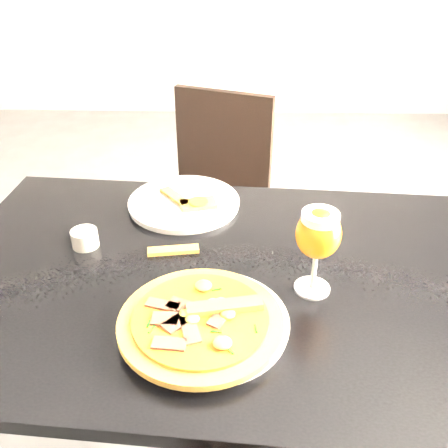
{
  "coord_description": "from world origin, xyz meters",
  "views": [
    {
      "loc": [
        0.32,
        -0.97,
        1.41
      ],
      "look_at": [
        0.3,
        -0.05,
        0.83
      ],
      "focal_mm": 40.0,
      "sensor_mm": 36.0,
      "label": 1
    }
  ],
  "objects_px": {
    "beer_glass": "(318,235)",
    "dining_table": "(214,304)",
    "chair_far": "(212,200)",
    "pizza": "(201,320)"
  },
  "relations": [
    {
      "from": "beer_glass",
      "to": "dining_table",
      "type": "bearing_deg",
      "value": 166.33
    },
    {
      "from": "chair_far",
      "to": "beer_glass",
      "type": "xyz_separation_m",
      "value": [
        0.25,
        -0.85,
        0.41
      ]
    },
    {
      "from": "dining_table",
      "to": "beer_glass",
      "type": "bearing_deg",
      "value": -9.53
    },
    {
      "from": "dining_table",
      "to": "chair_far",
      "type": "xyz_separation_m",
      "value": [
        -0.04,
        0.8,
        -0.18
      ]
    },
    {
      "from": "chair_far",
      "to": "beer_glass",
      "type": "bearing_deg",
      "value": -54.23
    },
    {
      "from": "dining_table",
      "to": "pizza",
      "type": "height_order",
      "value": "pizza"
    },
    {
      "from": "chair_far",
      "to": "dining_table",
      "type": "bearing_deg",
      "value": -67.39
    },
    {
      "from": "dining_table",
      "to": "beer_glass",
      "type": "height_order",
      "value": "beer_glass"
    },
    {
      "from": "dining_table",
      "to": "chair_far",
      "type": "distance_m",
      "value": 0.82
    },
    {
      "from": "chair_far",
      "to": "pizza",
      "type": "relative_size",
      "value": 2.83
    }
  ]
}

